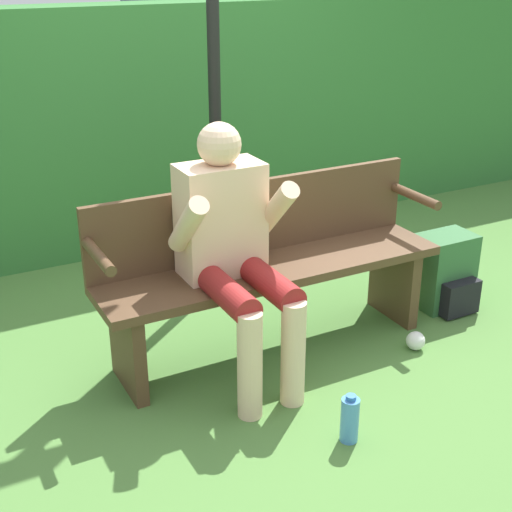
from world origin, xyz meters
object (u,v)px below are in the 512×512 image
Objects in this scene: person_seated at (233,243)px; signpost at (213,20)px; park_bench at (268,262)px; water_bottle at (350,419)px; parked_car at (183,22)px; backpack at (446,273)px.

person_seated is 0.44× the size of signpost.
signpost reaches higher than park_bench.
person_seated reaches higher than park_bench.
parked_car is at bearing 70.60° from water_bottle.
park_bench is 1.36m from signpost.
backpack is (1.37, 0.04, -0.46)m from person_seated.
water_bottle is at bearing -147.26° from backpack.
backpack is at bearing -42.17° from signpost.
backpack is 0.16× the size of signpost.
water_bottle is at bearing -76.27° from person_seated.
park_bench is at bearing 28.28° from person_seated.
park_bench is 0.94m from water_bottle.
signpost reaches higher than person_seated.
park_bench is 1.14m from backpack.
person_seated reaches higher than water_bottle.
signpost is 0.68× the size of parked_car.
water_bottle is at bearing -95.58° from park_bench.
park_bench reaches higher than backpack.
signpost reaches higher than backpack.
water_bottle is 12.21m from parked_car.
person_seated is at bearing -178.30° from backpack.
water_bottle is (-1.19, -0.76, -0.10)m from backpack.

